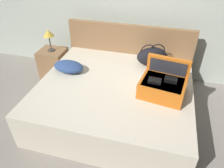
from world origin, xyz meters
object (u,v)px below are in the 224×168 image
object	(u,v)px
bed	(115,99)
nightstand	(54,64)
duffel_bag	(152,56)
table_lamp	(49,34)
pillow_near_headboard	(69,67)
hard_case_large	(163,85)

from	to	relation	value
bed	nightstand	distance (m)	1.46
duffel_bag	nightstand	distance (m)	1.76
table_lamp	duffel_bag	bearing A→B (deg)	-0.60
pillow_near_headboard	nightstand	size ratio (longest dim) A/B	0.85
duffel_bag	nightstand	bearing A→B (deg)	179.40
bed	duffel_bag	size ratio (longest dim) A/B	3.96
table_lamp	hard_case_large	bearing A→B (deg)	-19.83
pillow_near_headboard	table_lamp	xyz separation A→B (m)	(-0.57, 0.52, 0.23)
hard_case_large	duffel_bag	world-z (taller)	hard_case_large
pillow_near_headboard	nightstand	bearing A→B (deg)	137.50
table_lamp	pillow_near_headboard	bearing A→B (deg)	-42.50
pillow_near_headboard	nightstand	distance (m)	0.83
hard_case_large	pillow_near_headboard	size ratio (longest dim) A/B	1.33
bed	nightstand	size ratio (longest dim) A/B	3.84
pillow_near_headboard	nightstand	world-z (taller)	pillow_near_headboard
hard_case_large	duffel_bag	distance (m)	0.71
bed	table_lamp	distance (m)	1.57
hard_case_large	pillow_near_headboard	xyz separation A→B (m)	(-1.36, 0.18, -0.05)
bed	hard_case_large	bearing A→B (deg)	-2.34
pillow_near_headboard	table_lamp	world-z (taller)	table_lamp
hard_case_large	table_lamp	bearing A→B (deg)	169.02
hard_case_large	pillow_near_headboard	world-z (taller)	hard_case_large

